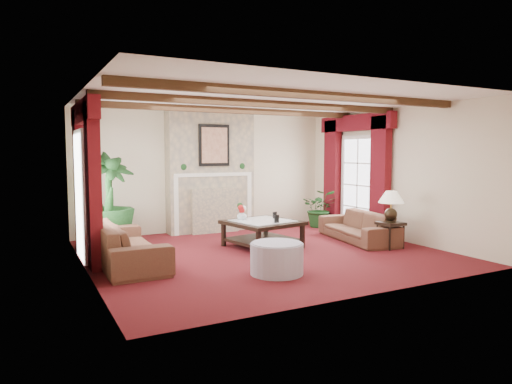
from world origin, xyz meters
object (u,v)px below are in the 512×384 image
sofa_right (358,222)px  ottoman (277,259)px  sofa_left (127,237)px  coffee_table (263,234)px  potted_palm (108,220)px  side_table (390,235)px

sofa_right → ottoman: bearing=-53.0°
sofa_left → coffee_table: size_ratio=1.88×
sofa_right → coffee_table: size_ratio=1.69×
coffee_table → ottoman: (-0.73, -1.80, -0.02)m
potted_palm → side_table: 5.35m
potted_palm → sofa_left: bearing=-88.8°
coffee_table → sofa_left: bearing=172.7°
potted_palm → ottoman: bearing=-59.4°
potted_palm → ottoman: potted_palm is taller
sofa_left → side_table: size_ratio=4.63×
sofa_right → coffee_table: (-2.01, 0.35, -0.14)m
coffee_table → potted_palm: bearing=141.1°
potted_palm → ottoman: size_ratio=2.65×
coffee_table → side_table: coffee_table is taller
sofa_right → ottoman: 3.11m
side_table → ottoman: (-2.81, -0.60, -0.02)m
potted_palm → coffee_table: (2.61, -1.36, -0.26)m
ottoman → side_table: bearing=12.0°
ottoman → sofa_right: bearing=27.9°
sofa_left → sofa_right: bearing=-92.1°
sofa_right → side_table: size_ratio=4.16×
side_table → ottoman: side_table is taller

